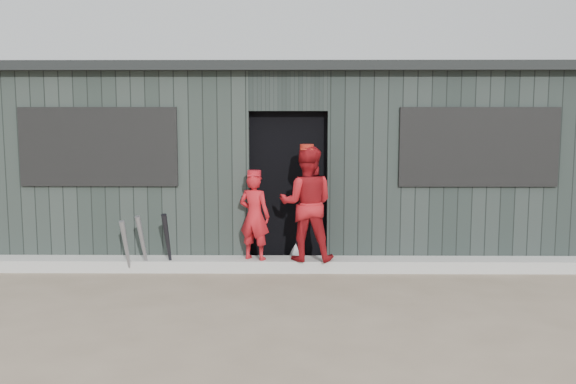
{
  "coord_description": "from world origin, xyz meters",
  "views": [
    {
      "loc": [
        0.08,
        -6.1,
        1.98
      ],
      "look_at": [
        0.0,
        1.8,
        1.0
      ],
      "focal_mm": 40.0,
      "sensor_mm": 36.0,
      "label": 1
    }
  ],
  "objects_px": {
    "bat_mid": "(143,244)",
    "player_grey_back": "(295,214)",
    "player_red_left": "(254,216)",
    "dugout": "(289,159)",
    "bat_right": "(168,243)",
    "bat_left": "(126,247)",
    "player_red_right": "(307,204)"
  },
  "relations": [
    {
      "from": "bat_mid",
      "to": "player_grey_back",
      "type": "bearing_deg",
      "value": 20.94
    },
    {
      "from": "player_red_left",
      "to": "player_red_right",
      "type": "bearing_deg",
      "value": -160.82
    },
    {
      "from": "player_red_right",
      "to": "bat_mid",
      "type": "bearing_deg",
      "value": 7.74
    },
    {
      "from": "bat_left",
      "to": "player_red_right",
      "type": "height_order",
      "value": "player_red_right"
    },
    {
      "from": "player_red_left",
      "to": "dugout",
      "type": "relative_size",
      "value": 0.13
    },
    {
      "from": "bat_mid",
      "to": "player_red_left",
      "type": "height_order",
      "value": "player_red_left"
    },
    {
      "from": "player_red_left",
      "to": "player_grey_back",
      "type": "distance_m",
      "value": 0.74
    },
    {
      "from": "bat_right",
      "to": "dugout",
      "type": "xyz_separation_m",
      "value": [
        1.48,
        1.85,
        0.91
      ]
    },
    {
      "from": "bat_left",
      "to": "player_grey_back",
      "type": "bearing_deg",
      "value": 19.94
    },
    {
      "from": "bat_right",
      "to": "player_red_left",
      "type": "relative_size",
      "value": 0.71
    },
    {
      "from": "bat_right",
      "to": "player_grey_back",
      "type": "xyz_separation_m",
      "value": [
        1.57,
        0.67,
        0.26
      ]
    },
    {
      "from": "bat_mid",
      "to": "player_red_left",
      "type": "bearing_deg",
      "value": 7.23
    },
    {
      "from": "bat_mid",
      "to": "player_red_left",
      "type": "relative_size",
      "value": 0.69
    },
    {
      "from": "bat_left",
      "to": "dugout",
      "type": "distance_m",
      "value": 2.92
    },
    {
      "from": "player_grey_back",
      "to": "dugout",
      "type": "bearing_deg",
      "value": -90.91
    },
    {
      "from": "bat_mid",
      "to": "bat_right",
      "type": "distance_m",
      "value": 0.3
    },
    {
      "from": "bat_mid",
      "to": "player_red_left",
      "type": "xyz_separation_m",
      "value": [
        1.36,
        0.17,
        0.33
      ]
    },
    {
      "from": "bat_left",
      "to": "player_red_left",
      "type": "distance_m",
      "value": 1.61
    },
    {
      "from": "bat_right",
      "to": "player_grey_back",
      "type": "height_order",
      "value": "player_grey_back"
    },
    {
      "from": "bat_mid",
      "to": "bat_right",
      "type": "bearing_deg",
      "value": 7.47
    },
    {
      "from": "player_red_left",
      "to": "dugout",
      "type": "height_order",
      "value": "dugout"
    },
    {
      "from": "bat_mid",
      "to": "dugout",
      "type": "xyz_separation_m",
      "value": [
        1.78,
        1.89,
        0.91
      ]
    },
    {
      "from": "player_red_right",
      "to": "player_grey_back",
      "type": "xyz_separation_m",
      "value": [
        -0.15,
        0.57,
        -0.22
      ]
    },
    {
      "from": "player_grey_back",
      "to": "dugout",
      "type": "relative_size",
      "value": 0.15
    },
    {
      "from": "player_red_left",
      "to": "player_grey_back",
      "type": "bearing_deg",
      "value": -110.97
    },
    {
      "from": "bat_left",
      "to": "player_grey_back",
      "type": "distance_m",
      "value": 2.22
    },
    {
      "from": "bat_right",
      "to": "bat_mid",
      "type": "bearing_deg",
      "value": -172.53
    },
    {
      "from": "player_red_left",
      "to": "bat_mid",
      "type": "bearing_deg",
      "value": 29.14
    },
    {
      "from": "bat_left",
      "to": "bat_right",
      "type": "relative_size",
      "value": 0.9
    },
    {
      "from": "player_red_left",
      "to": "player_grey_back",
      "type": "height_order",
      "value": "player_grey_back"
    },
    {
      "from": "bat_left",
      "to": "bat_mid",
      "type": "height_order",
      "value": "bat_mid"
    },
    {
      "from": "bat_right",
      "to": "player_red_right",
      "type": "relative_size",
      "value": 0.54
    }
  ]
}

